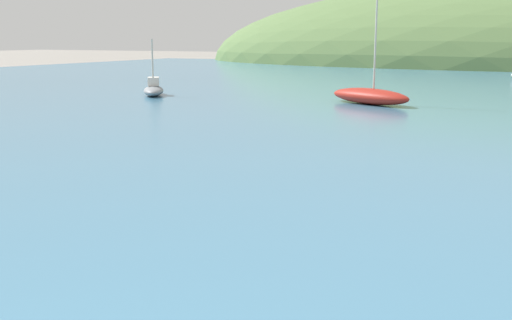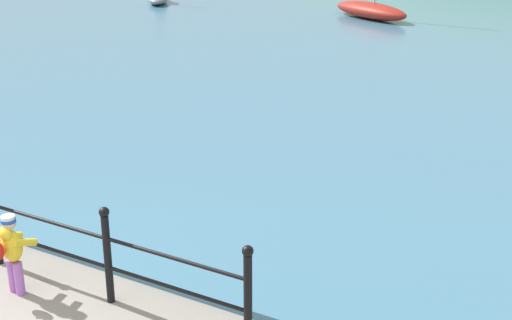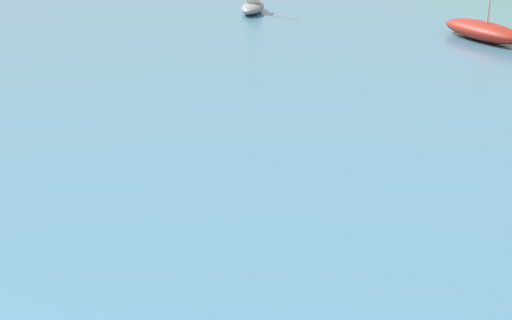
# 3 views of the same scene
# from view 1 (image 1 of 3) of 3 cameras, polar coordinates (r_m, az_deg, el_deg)

# --- Properties ---
(water) EXTENTS (80.00, 60.00, 0.10)m
(water) POSITION_cam_1_polar(r_m,az_deg,el_deg) (32.77, 21.66, 6.38)
(water) COLOR teal
(water) RESTS_ON ground
(boat_far_left) EXTENTS (2.08, 2.54, 2.40)m
(boat_far_left) POSITION_cam_1_polar(r_m,az_deg,el_deg) (26.38, -9.73, 6.65)
(boat_far_left) COLOR gray
(boat_far_left) RESTS_ON water
(boat_far_right) EXTENTS (3.73, 2.61, 4.56)m
(boat_far_right) POSITION_cam_1_polar(r_m,az_deg,el_deg) (22.98, 10.78, 6.03)
(boat_far_right) COLOR maroon
(boat_far_right) RESTS_ON water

